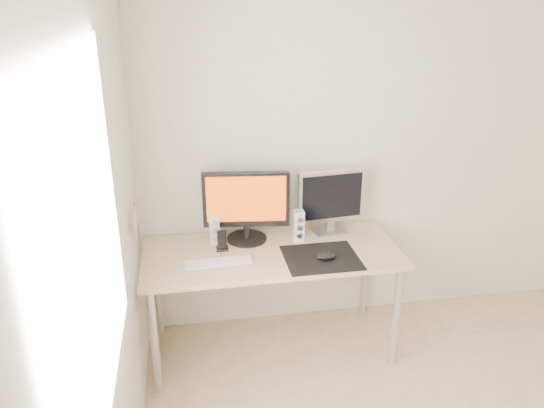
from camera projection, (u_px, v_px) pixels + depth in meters
wall_back at (397, 147)px, 3.61m from camera, size 3.50×0.00×3.50m
wall_left at (97, 317)px, 1.73m from camera, size 0.00×3.50×3.50m
window_pane at (91, 248)px, 1.63m from camera, size 0.00×1.30×1.30m
mousepad at (321, 258)px, 3.22m from camera, size 0.45×0.40×0.00m
mouse at (326, 256)px, 3.19m from camera, size 0.12×0.07×0.04m
desk at (272, 262)px, 3.34m from camera, size 1.60×0.70×0.73m
main_monitor at (246, 204)px, 3.36m from camera, size 0.55×0.29×0.47m
second_monitor at (331, 199)px, 3.47m from camera, size 0.45×0.18×0.43m
speaker_left at (214, 229)px, 3.38m from camera, size 0.06×0.08×0.20m
speaker_right at (299, 225)px, 3.42m from camera, size 0.06×0.08×0.20m
keyboard at (219, 263)px, 3.15m from camera, size 0.43×0.14×0.02m
phone_dock at (222, 244)px, 3.31m from camera, size 0.07×0.06×0.13m
pennant at (136, 222)px, 2.94m from camera, size 0.01×0.23×0.29m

